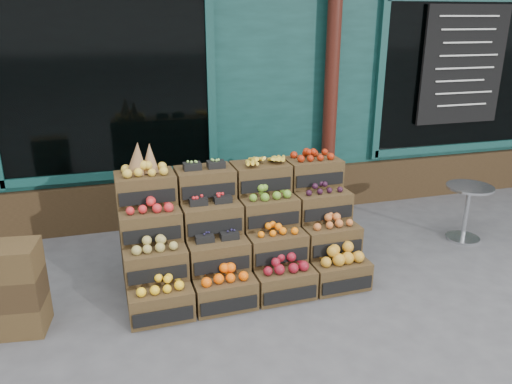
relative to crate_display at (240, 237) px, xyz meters
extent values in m
plane|color=#48484B|center=(0.42, -0.53, -0.45)|extent=(60.00, 60.00, 0.00)
cube|color=#113A36|center=(0.42, 4.67, 1.95)|extent=(12.00, 6.00, 4.80)
cube|color=#113A36|center=(0.42, 1.72, 1.05)|extent=(12.00, 0.12, 3.00)
cube|color=#322314|center=(0.42, 1.65, -0.15)|extent=(12.00, 0.18, 0.60)
cube|color=black|center=(-1.18, 1.65, 1.30)|extent=(2.40, 0.06, 2.00)
cube|color=black|center=(3.62, 1.65, 1.30)|extent=(2.40, 0.06, 2.00)
cylinder|color=#3E150E|center=(1.62, 1.52, 1.15)|extent=(0.18, 0.18, 3.20)
cube|color=black|center=(3.62, 1.57, 1.45)|extent=(1.30, 0.04, 1.60)
cube|color=#43311A|center=(-0.86, -0.49, -0.31)|extent=(0.57, 0.40, 0.28)
cube|color=black|center=(-0.85, -0.70, -0.33)|extent=(0.52, 0.03, 0.13)
cube|color=yellow|center=(-0.86, -0.49, -0.12)|extent=(0.46, 0.31, 0.09)
cube|color=#43311A|center=(-0.28, -0.47, -0.31)|extent=(0.57, 0.40, 0.28)
cube|color=black|center=(-0.27, -0.68, -0.33)|extent=(0.52, 0.03, 0.13)
cube|color=#FF5B07|center=(-0.28, -0.47, -0.11)|extent=(0.46, 0.31, 0.10)
cube|color=#43311A|center=(0.31, -0.46, -0.31)|extent=(0.57, 0.40, 0.28)
cube|color=black|center=(0.31, -0.67, -0.33)|extent=(0.52, 0.03, 0.13)
cube|color=maroon|center=(0.31, -0.46, -0.11)|extent=(0.46, 0.31, 0.11)
cube|color=#43311A|center=(0.89, -0.45, -0.31)|extent=(0.57, 0.40, 0.28)
cube|color=black|center=(0.90, -0.65, -0.33)|extent=(0.52, 0.03, 0.13)
cube|color=#C18522|center=(0.89, -0.45, -0.10)|extent=(0.46, 0.31, 0.13)
cube|color=#43311A|center=(-0.87, -0.25, -0.02)|extent=(0.57, 0.40, 0.28)
cube|color=black|center=(-0.86, -0.46, -0.05)|extent=(0.52, 0.03, 0.13)
cube|color=#A5954B|center=(-0.87, -0.25, 0.16)|extent=(0.46, 0.31, 0.10)
cube|color=#43311A|center=(-0.28, -0.24, -0.02)|extent=(0.57, 0.40, 0.28)
cube|color=black|center=(-0.28, -0.44, -0.05)|extent=(0.52, 0.03, 0.13)
cube|color=#1C1836|center=(-0.28, -0.24, 0.13)|extent=(0.46, 0.31, 0.03)
cube|color=#43311A|center=(0.30, -0.22, -0.02)|extent=(0.57, 0.40, 0.28)
cube|color=black|center=(0.31, -0.43, -0.05)|extent=(0.52, 0.03, 0.13)
cube|color=orange|center=(0.30, -0.22, 0.15)|extent=(0.46, 0.31, 0.08)
cube|color=#43311A|center=(0.89, -0.21, -0.02)|extent=(0.57, 0.40, 0.28)
cube|color=black|center=(0.89, -0.41, -0.05)|extent=(0.52, 0.03, 0.13)
cube|color=#C0632D|center=(0.89, -0.21, 0.16)|extent=(0.46, 0.31, 0.09)
cube|color=#43311A|center=(-0.87, -0.01, 0.26)|extent=(0.57, 0.40, 0.28)
cube|color=black|center=(-0.87, -0.22, 0.23)|extent=(0.52, 0.03, 0.13)
cube|color=red|center=(-0.87, -0.01, 0.44)|extent=(0.46, 0.31, 0.10)
cube|color=#43311A|center=(-0.29, 0.00, 0.26)|extent=(0.57, 0.40, 0.28)
cube|color=black|center=(-0.28, -0.21, 0.23)|extent=(0.52, 0.03, 0.13)
cube|color=red|center=(-0.29, 0.00, 0.42)|extent=(0.46, 0.31, 0.04)
cube|color=#43311A|center=(0.30, 0.02, 0.26)|extent=(0.57, 0.40, 0.28)
cube|color=black|center=(0.30, -0.19, 0.23)|extent=(0.52, 0.03, 0.13)
cube|color=olive|center=(0.30, 0.02, 0.44)|extent=(0.46, 0.31, 0.10)
cube|color=#43311A|center=(0.88, 0.03, 0.26)|extent=(0.57, 0.40, 0.28)
cube|color=black|center=(0.88, -0.18, 0.23)|extent=(0.52, 0.03, 0.13)
cube|color=black|center=(0.88, 0.03, 0.43)|extent=(0.46, 0.31, 0.07)
cube|color=#43311A|center=(-0.88, 0.23, 0.54)|extent=(0.57, 0.40, 0.28)
cube|color=black|center=(-0.87, 0.02, 0.51)|extent=(0.52, 0.03, 0.13)
cube|color=gold|center=(-0.88, 0.23, 0.73)|extent=(0.46, 0.31, 0.10)
cube|color=#43311A|center=(-0.29, 0.24, 0.54)|extent=(0.57, 0.40, 0.28)
cube|color=black|center=(-0.29, 0.03, 0.51)|extent=(0.52, 0.03, 0.13)
cube|color=#91D157|center=(-0.29, 0.24, 0.69)|extent=(0.46, 0.31, 0.03)
cube|color=#43311A|center=(0.29, 0.25, 0.54)|extent=(0.57, 0.40, 0.28)
cube|color=black|center=(0.30, 0.05, 0.51)|extent=(0.52, 0.03, 0.13)
cube|color=yellow|center=(0.29, 0.25, 0.72)|extent=(0.46, 0.31, 0.09)
cube|color=#43311A|center=(0.87, 0.27, 0.54)|extent=(0.57, 0.40, 0.28)
cube|color=black|center=(0.88, 0.06, 0.51)|extent=(0.52, 0.03, 0.13)
cube|color=#A3220A|center=(0.87, 0.27, 0.72)|extent=(0.46, 0.31, 0.08)
cube|color=#322314|center=(0.01, -0.23, -0.31)|extent=(2.32, 0.45, 0.28)
cube|color=#322314|center=(0.00, 0.01, -0.16)|extent=(2.32, 0.45, 0.56)
cube|color=#322314|center=(0.00, 0.25, -0.02)|extent=(2.32, 0.45, 0.84)
cone|color=olive|center=(-0.93, 0.23, 0.84)|extent=(0.19, 0.19, 0.32)
cone|color=olive|center=(-0.81, 0.27, 0.82)|extent=(0.17, 0.17, 0.28)
cube|color=#43311A|center=(-2.08, -0.36, -0.31)|extent=(0.57, 0.43, 0.26)
cube|color=#322314|center=(-2.08, -0.36, -0.05)|extent=(0.57, 0.43, 0.26)
cube|color=#43311A|center=(-2.08, -0.36, 0.22)|extent=(0.57, 0.43, 0.26)
cylinder|color=#AFB2B6|center=(2.82, 0.14, -0.43)|extent=(0.39, 0.39, 0.03)
cylinder|color=#AFB2B6|center=(2.82, 0.14, -0.11)|extent=(0.05, 0.05, 0.65)
cylinder|color=#AFB2B6|center=(2.82, 0.14, 0.22)|extent=(0.54, 0.54, 0.03)
imported|color=#195A28|center=(-0.94, 2.47, 0.66)|extent=(0.92, 0.73, 2.21)
camera|label=1|loc=(-1.12, -4.44, 2.10)|focal=35.00mm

